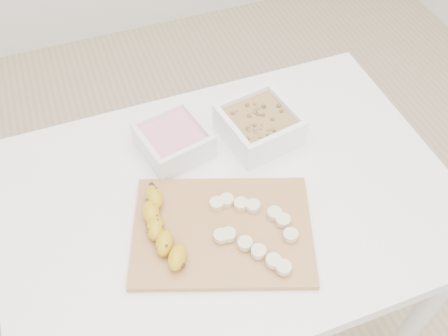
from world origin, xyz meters
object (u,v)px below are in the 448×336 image
object	(u,v)px
table	(228,219)
bowl_granola	(259,125)
cutting_board	(222,231)
banana	(163,229)
bowl_yogurt	(174,140)

from	to	relation	value
table	bowl_granola	distance (m)	0.24
table	bowl_granola	bearing A→B (deg)	46.98
cutting_board	table	bearing A→B (deg)	61.42
bowl_granola	cutting_board	world-z (taller)	bowl_granola
table	cutting_board	bearing A→B (deg)	-118.58
bowl_granola	banana	world-z (taller)	bowl_granola
table	bowl_yogurt	size ratio (longest dim) A/B	5.70
bowl_yogurt	cutting_board	size ratio (longest dim) A/B	0.47
table	banana	bearing A→B (deg)	-161.84
bowl_granola	cutting_board	distance (m)	0.29
banana	cutting_board	bearing A→B (deg)	-5.39
banana	bowl_yogurt	bearing A→B (deg)	77.77
table	bowl_yogurt	bearing A→B (deg)	113.42
cutting_board	bowl_yogurt	bearing A→B (deg)	95.79
table	cutting_board	world-z (taller)	cutting_board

